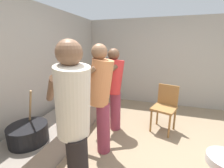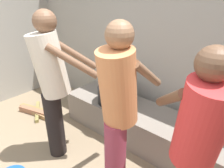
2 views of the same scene
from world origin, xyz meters
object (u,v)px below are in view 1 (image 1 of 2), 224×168
(cook_in_orange_shirt, at_px, (101,94))
(cook_in_red_shirt, at_px, (114,86))
(chair_brown_wood, at_px, (165,106))
(cooking_pot_main, at_px, (28,133))
(cook_in_cream_shirt, at_px, (74,120))

(cook_in_orange_shirt, relative_size, cook_in_red_shirt, 1.05)
(cook_in_orange_shirt, relative_size, chair_brown_wood, 1.86)
(cooking_pot_main, height_order, cook_in_cream_shirt, cook_in_cream_shirt)
(cook_in_orange_shirt, bearing_deg, cook_in_red_shirt, 0.16)
(cook_in_cream_shirt, height_order, chair_brown_wood, cook_in_cream_shirt)
(cook_in_red_shirt, bearing_deg, cooking_pot_main, 150.62)
(chair_brown_wood, bearing_deg, cook_in_orange_shirt, 135.36)
(cooking_pot_main, distance_m, chair_brown_wood, 2.29)
(cook_in_red_shirt, relative_size, chair_brown_wood, 1.77)
(cook_in_cream_shirt, bearing_deg, chair_brown_wood, -25.88)
(cook_in_orange_shirt, distance_m, chair_brown_wood, 1.40)
(cook_in_red_shirt, bearing_deg, chair_brown_wood, -72.99)
(cook_in_orange_shirt, xyz_separation_m, cook_in_cream_shirt, (-0.83, -0.07, 0.02))
(cook_in_orange_shirt, xyz_separation_m, cook_in_red_shirt, (0.66, 0.00, -0.05))
(cook_in_red_shirt, distance_m, cook_in_cream_shirt, 1.49)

